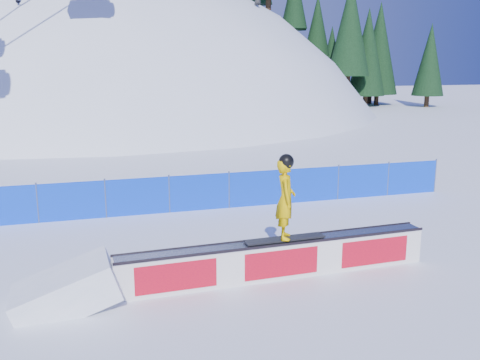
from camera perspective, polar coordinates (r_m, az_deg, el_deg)
name	(u,v)px	position (r m, az deg, el deg)	size (l,w,h in m)	color
ground	(158,265)	(13.18, -8.71, -9.00)	(160.00, 160.00, 0.00)	white
snow_hill	(109,283)	(58.80, -13.85, -10.60)	(64.00, 64.00, 64.00)	white
treeline	(322,13)	(58.79, 8.79, 17.18)	(20.08, 12.97, 19.18)	#301F13
safety_fence	(138,197)	(17.26, -10.83, -1.76)	(22.05, 0.05, 1.30)	#0839D8
rail_box	(278,259)	(12.26, 4.04, -8.40)	(7.34, 0.77, 0.88)	white
snow_ramp	(67,305)	(11.61, -17.95, -12.59)	(2.00, 1.33, 0.75)	white
snowboarder	(286,198)	(11.89, 4.88, -1.95)	(1.88, 0.76, 1.96)	black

